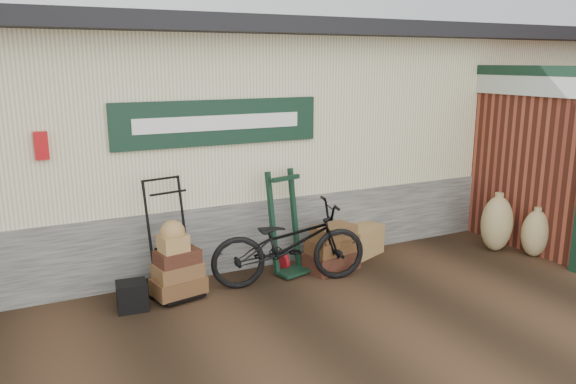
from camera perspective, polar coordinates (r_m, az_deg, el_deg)
The scene contains 11 objects.
ground at distance 6.65m, azimuth -1.22°, elevation -10.59°, with size 80.00×80.00×0.00m, color black.
station_building at distance 8.70m, azimuth -9.06°, elevation 5.99°, with size 14.40×4.10×3.20m.
brick_outbuilding at distance 9.99m, azimuth 20.78°, elevation 4.40°, with size 1.71×4.51×2.62m.
porter_trolley at distance 6.61m, azimuth -11.86°, elevation -4.52°, with size 0.70×0.53×1.40m, color black, non-canonical shape.
green_barrow at distance 7.16m, azimuth -0.22°, elevation -3.15°, with size 0.48×0.41×1.33m, color black, non-canonical shape.
suitcase_stack at distance 7.39m, azimuth 4.46°, elevation -5.63°, with size 0.68×0.43×0.60m, color #361911, non-canonical shape.
wicker_hamper at distance 8.01m, azimuth 7.33°, elevation -4.90°, with size 0.64×0.42×0.42m, color olive.
black_trunk at distance 6.50m, azimuth -15.56°, elevation -10.13°, with size 0.32×0.27×0.32m, color black.
bicycle at distance 6.84m, azimuth 0.12°, elevation -4.85°, with size 1.93×0.67×1.12m, color black.
burlap_sack_left at distance 8.60m, azimuth 20.45°, elevation -3.02°, with size 0.50×0.42×0.80m, color #91774E.
burlap_sack_right at distance 8.58m, azimuth 23.85°, elevation -3.86°, with size 0.42×0.35×0.66m, color #91774E.
Camera 1 is at (-2.59, -5.51, 2.67)m, focal length 35.00 mm.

